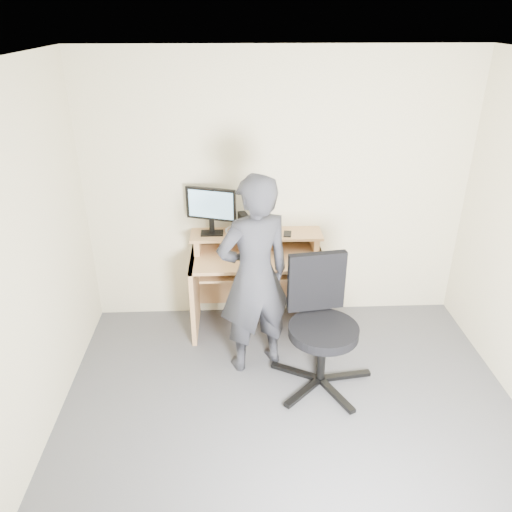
{
  "coord_description": "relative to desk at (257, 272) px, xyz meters",
  "views": [
    {
      "loc": [
        -0.39,
        -2.57,
        2.74
      ],
      "look_at": [
        -0.23,
        1.05,
        0.95
      ],
      "focal_mm": 35.0,
      "sensor_mm": 36.0,
      "label": 1
    }
  ],
  "objects": [
    {
      "name": "smartphone",
      "position": [
        0.28,
        0.03,
        0.37
      ],
      "size": [
        0.09,
        0.14,
        0.01
      ],
      "primitive_type": "cube",
      "rotation": [
        0.0,
        0.0,
        -0.14
      ],
      "color": "black",
      "rests_on": "desk"
    },
    {
      "name": "desk",
      "position": [
        0.0,
        0.0,
        0.0
      ],
      "size": [
        1.2,
        0.6,
        0.91
      ],
      "color": "tan",
      "rests_on": "ground"
    },
    {
      "name": "back_wall",
      "position": [
        0.2,
        0.22,
        0.7
      ],
      "size": [
        3.5,
        0.02,
        2.5
      ],
      "primitive_type": "cube",
      "color": "beige",
      "rests_on": "ground"
    },
    {
      "name": "ground",
      "position": [
        0.2,
        -1.53,
        -0.55
      ],
      "size": [
        3.5,
        3.5,
        0.0
      ],
      "primitive_type": "plane",
      "color": "#58585D",
      "rests_on": "ground"
    },
    {
      "name": "mouse",
      "position": [
        0.34,
        -0.18,
        0.22
      ],
      "size": [
        0.1,
        0.07,
        0.04
      ],
      "primitive_type": "ellipsoid",
      "rotation": [
        0.0,
        0.0,
        -0.07
      ],
      "color": "black",
      "rests_on": "desk"
    },
    {
      "name": "ceiling",
      "position": [
        0.2,
        -1.53,
        1.95
      ],
      "size": [
        3.5,
        3.5,
        0.02
      ],
      "primitive_type": "cube",
      "color": "white",
      "rests_on": "back_wall"
    },
    {
      "name": "headphones",
      "position": [
        -0.2,
        0.12,
        0.37
      ],
      "size": [
        0.17,
        0.16,
        0.06
      ],
      "primitive_type": "torus",
      "rotation": [
        0.26,
        0.0,
        0.07
      ],
      "color": "silver",
      "rests_on": "desk"
    },
    {
      "name": "person",
      "position": [
        -0.05,
        -0.63,
        0.3
      ],
      "size": [
        0.72,
        0.6,
        1.69
      ],
      "primitive_type": "imported",
      "rotation": [
        0.0,
        0.0,
        3.52
      ],
      "color": "black",
      "rests_on": "ground"
    },
    {
      "name": "keyboard",
      "position": [
        0.07,
        -0.17,
        0.12
      ],
      "size": [
        0.46,
        0.18,
        0.03
      ],
      "primitive_type": "cube",
      "rotation": [
        0.0,
        0.0,
        -0.0
      ],
      "color": "black",
      "rests_on": "desk"
    },
    {
      "name": "travel_mug",
      "position": [
        0.09,
        0.09,
        0.45
      ],
      "size": [
        0.1,
        0.1,
        0.18
      ],
      "primitive_type": "cylinder",
      "rotation": [
        0.0,
        0.0,
        0.3
      ],
      "color": "silver",
      "rests_on": "desk"
    },
    {
      "name": "external_drive",
      "position": [
        -0.12,
        0.06,
        0.46
      ],
      "size": [
        0.1,
        0.14,
        0.2
      ],
      "primitive_type": "cube",
      "rotation": [
        0.0,
        0.0,
        0.26
      ],
      "color": "black",
      "rests_on": "desk"
    },
    {
      "name": "office_chair",
      "position": [
        0.46,
        -0.85,
        0.02
      ],
      "size": [
        0.82,
        0.82,
        1.04
      ],
      "rotation": [
        0.0,
        0.0,
        0.14
      ],
      "color": "black",
      "rests_on": "ground"
    },
    {
      "name": "charger",
      "position": [
        -0.14,
        -0.02,
        0.38
      ],
      "size": [
        0.05,
        0.04,
        0.03
      ],
      "primitive_type": "cube",
      "rotation": [
        0.0,
        0.0,
        -0.02
      ],
      "color": "black",
      "rests_on": "desk"
    },
    {
      "name": "monitor",
      "position": [
        -0.4,
        0.07,
        0.62
      ],
      "size": [
        0.45,
        0.18,
        0.44
      ],
      "rotation": [
        0.0,
        0.0,
        -0.32
      ],
      "color": "black",
      "rests_on": "desk"
    }
  ]
}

